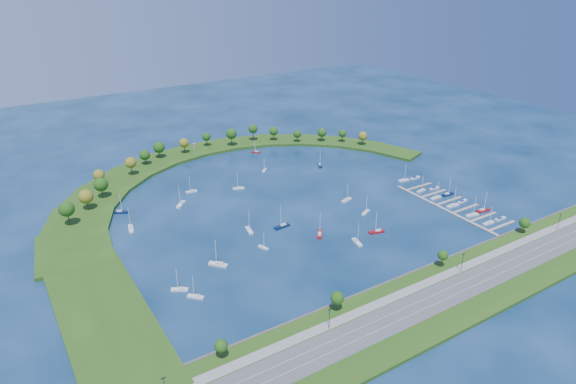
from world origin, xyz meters
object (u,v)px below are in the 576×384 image
moored_boat_11 (256,152)px  moored_boat_18 (131,228)px  moored_boat_10 (180,289)px  docked_boat_6 (436,197)px  moored_boat_0 (320,165)px  moored_boat_12 (263,247)px  docked_boat_9 (434,188)px  moored_boat_5 (282,226)px  docked_boat_8 (421,190)px  docked_boat_10 (404,180)px  moored_boat_13 (249,230)px  docked_boat_0 (489,223)px  moored_boat_4 (346,200)px  docked_boat_2 (472,215)px  docked_boat_3 (483,210)px  moored_boat_6 (320,234)px  moored_boat_14 (239,188)px  moored_boat_7 (218,264)px  moored_boat_15 (191,191)px  docked_boat_5 (462,201)px  docked_boat_7 (448,194)px  moored_boat_2 (264,170)px  dock_system (452,206)px  moored_boat_3 (196,296)px  moored_boat_1 (181,204)px  docked_boat_4 (453,205)px  harbor_tower (194,146)px  moored_boat_16 (121,212)px  moored_boat_17 (366,212)px  moored_boat_8 (357,242)px  docked_boat_11 (415,178)px  docked_boat_1 (500,219)px

moored_boat_11 → moored_boat_18: size_ratio=0.78×
moored_boat_10 → docked_boat_6: 177.63m
moored_boat_0 → moored_boat_12: (-94.52, -81.06, -0.09)m
docked_boat_6 → docked_boat_9: docked_boat_6 is taller
moored_boat_5 → docked_boat_9: moored_boat_5 is taller
docked_boat_8 → docked_boat_10: docked_boat_10 is taller
moored_boat_13 → docked_boat_0: moored_boat_13 is taller
moored_boat_4 → docked_boat_2: bearing=-62.6°
docked_boat_3 → moored_boat_6: bearing=172.1°
moored_boat_0 → moored_boat_13: size_ratio=1.00×
moored_boat_12 → moored_boat_14: bearing=141.4°
moored_boat_7 → moored_boat_15: 93.67m
moored_boat_10 → docked_boat_0: size_ratio=1.03×
docked_boat_5 → docked_boat_7: size_ratio=0.62×
moored_boat_18 → moored_boat_15: bearing=-46.4°
moored_boat_2 → dock_system: bearing=77.2°
dock_system → moored_boat_13: bearing=162.0°
moored_boat_0 → moored_boat_3: bearing=-27.4°
docked_boat_5 → moored_boat_11: bearing=109.7°
docked_boat_0 → docked_boat_3: (10.48, 12.43, 0.06)m
moored_boat_3 → moored_boat_7: 27.66m
docked_boat_0 → docked_boat_3: bearing=52.0°
moored_boat_1 → docked_boat_4: size_ratio=1.11×
harbor_tower → docked_boat_0: bearing=-65.0°
moored_boat_16 → moored_boat_17: 149.53m
moored_boat_2 → moored_boat_4: moored_boat_4 is taller
moored_boat_8 → docked_boat_7: 91.51m
moored_boat_15 → docked_boat_9: moored_boat_15 is taller
docked_boat_0 → docked_boat_2: docked_boat_2 is taller
moored_boat_8 → docked_boat_2: size_ratio=1.03×
moored_boat_6 → moored_boat_14: (-9.75, 80.72, -0.07)m
moored_boat_13 → docked_boat_11: size_ratio=1.59×
moored_boat_8 → moored_boat_12: (-46.08, 22.49, -0.09)m
moored_boat_0 → docked_boat_1: moored_boat_0 is taller
moored_boat_14 → moored_boat_16: (-77.31, 6.26, 0.05)m
moored_boat_18 → docked_boat_7: size_ratio=1.07×
moored_boat_5 → moored_boat_14: moored_boat_5 is taller
moored_boat_18 → docked_boat_5: bearing=-99.5°
docked_boat_3 → docked_boat_4: docked_boat_3 is taller
moored_boat_3 → moored_boat_12: size_ratio=1.23×
moored_boat_5 → moored_boat_12: bearing=31.3°
dock_system → moored_boat_16: bearing=150.4°
docked_boat_1 → docked_boat_0: bearing=-179.3°
moored_boat_3 → moored_boat_10: bearing=-19.5°
moored_boat_1 → docked_boat_9: 168.24m
moored_boat_1 → docked_boat_9: (154.22, -67.23, -0.40)m
docked_boat_4 → moored_boat_6: bearing=175.6°
moored_boat_16 → docked_boat_7: (189.31, -88.09, -0.01)m
moored_boat_7 → moored_boat_11: moored_boat_7 is taller
moored_boat_16 → docked_boat_1: bearing=-4.7°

